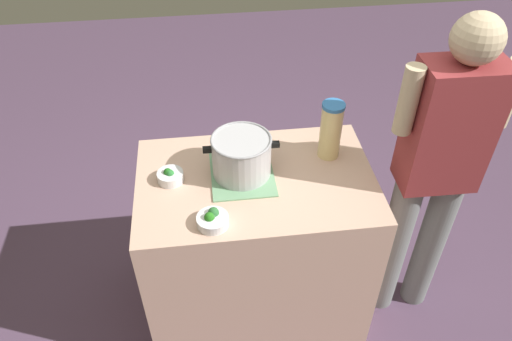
% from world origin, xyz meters
% --- Properties ---
extents(ground_plane, '(8.00, 8.00, 0.00)m').
position_xyz_m(ground_plane, '(0.00, 0.00, 0.00)').
color(ground_plane, '#58415B').
extents(counter_slab, '(1.10, 0.72, 0.92)m').
position_xyz_m(counter_slab, '(0.00, 0.00, 0.46)').
color(counter_slab, '#D3A991').
rests_on(counter_slab, ground_plane).
extents(dish_cloth, '(0.29, 0.36, 0.01)m').
position_xyz_m(dish_cloth, '(-0.06, 0.05, 0.92)').
color(dish_cloth, '#73A67A').
rests_on(dish_cloth, counter_slab).
extents(cooking_pot, '(0.34, 0.27, 0.19)m').
position_xyz_m(cooking_pot, '(-0.06, 0.05, 1.03)').
color(cooking_pot, '#B7B7BC').
rests_on(cooking_pot, dish_cloth).
extents(lemonade_pitcher, '(0.11, 0.11, 0.29)m').
position_xyz_m(lemonade_pitcher, '(0.37, 0.13, 1.06)').
color(lemonade_pitcher, '#F2DA90').
rests_on(lemonade_pitcher, counter_slab).
extents(broccoli_bowl_front, '(0.12, 0.12, 0.07)m').
position_xyz_m(broccoli_bowl_front, '(-0.39, 0.04, 0.94)').
color(broccoli_bowl_front, silver).
rests_on(broccoli_bowl_front, counter_slab).
extents(broccoli_bowl_center, '(0.13, 0.13, 0.07)m').
position_xyz_m(broccoli_bowl_center, '(-0.21, -0.26, 0.94)').
color(broccoli_bowl_center, silver).
rests_on(broccoli_bowl_center, counter_slab).
extents(person_cook, '(0.50, 0.21, 1.71)m').
position_xyz_m(person_cook, '(0.81, -0.10, 0.95)').
color(person_cook, slate).
rests_on(person_cook, ground_plane).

